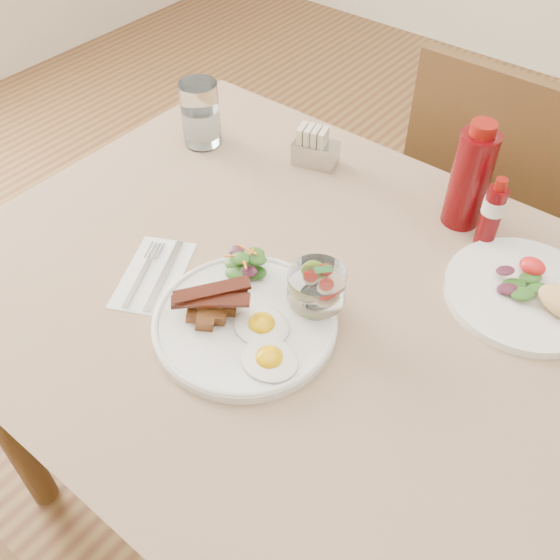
{
  "coord_description": "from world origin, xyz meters",
  "views": [
    {
      "loc": [
        0.3,
        -0.55,
        1.48
      ],
      "look_at": [
        -0.1,
        -0.05,
        0.82
      ],
      "focal_mm": 40.0,
      "sensor_mm": 36.0,
      "label": 1
    }
  ],
  "objects_px": {
    "second_plate": "(537,296)",
    "sugar_caddy": "(315,149)",
    "fruit_cup": "(317,286)",
    "ketchup_bottle": "(470,178)",
    "water_glass": "(201,117)",
    "main_plate": "(245,323)",
    "table": "(346,357)",
    "chair_far": "(498,217)",
    "hot_sauce_bottle": "(492,213)"
  },
  "relations": [
    {
      "from": "chair_far",
      "to": "ketchup_bottle",
      "type": "distance_m",
      "value": 0.47
    },
    {
      "from": "chair_far",
      "to": "water_glass",
      "type": "relative_size",
      "value": 7.03
    },
    {
      "from": "hot_sauce_bottle",
      "to": "water_glass",
      "type": "height_order",
      "value": "hot_sauce_bottle"
    },
    {
      "from": "water_glass",
      "to": "fruit_cup",
      "type": "bearing_deg",
      "value": -27.51
    },
    {
      "from": "second_plate",
      "to": "ketchup_bottle",
      "type": "relative_size",
      "value": 1.36
    },
    {
      "from": "second_plate",
      "to": "fruit_cup",
      "type": "bearing_deg",
      "value": -137.15
    },
    {
      "from": "water_glass",
      "to": "hot_sauce_bottle",
      "type": "bearing_deg",
      "value": 7.16
    },
    {
      "from": "fruit_cup",
      "to": "water_glass",
      "type": "distance_m",
      "value": 0.53
    },
    {
      "from": "table",
      "to": "chair_far",
      "type": "distance_m",
      "value": 0.68
    },
    {
      "from": "table",
      "to": "sugar_caddy",
      "type": "xyz_separation_m",
      "value": [
        -0.29,
        0.3,
        0.12
      ]
    },
    {
      "from": "second_plate",
      "to": "water_glass",
      "type": "xyz_separation_m",
      "value": [
        -0.72,
        0.01,
        0.04
      ]
    },
    {
      "from": "table",
      "to": "hot_sauce_bottle",
      "type": "xyz_separation_m",
      "value": [
        0.08,
        0.29,
        0.15
      ]
    },
    {
      "from": "ketchup_bottle",
      "to": "water_glass",
      "type": "distance_m",
      "value": 0.55
    },
    {
      "from": "hot_sauce_bottle",
      "to": "ketchup_bottle",
      "type": "bearing_deg",
      "value": 154.4
    },
    {
      "from": "second_plate",
      "to": "water_glass",
      "type": "height_order",
      "value": "water_glass"
    },
    {
      "from": "ketchup_bottle",
      "to": "main_plate",
      "type": "bearing_deg",
      "value": -107.9
    },
    {
      "from": "table",
      "to": "water_glass",
      "type": "xyz_separation_m",
      "value": [
        -0.52,
        0.22,
        0.15
      ]
    },
    {
      "from": "table",
      "to": "sugar_caddy",
      "type": "relative_size",
      "value": 13.73
    },
    {
      "from": "main_plate",
      "to": "ketchup_bottle",
      "type": "xyz_separation_m",
      "value": [
        0.14,
        0.43,
        0.09
      ]
    },
    {
      "from": "sugar_caddy",
      "to": "hot_sauce_bottle",
      "type": "bearing_deg",
      "value": -17.95
    },
    {
      "from": "water_glass",
      "to": "ketchup_bottle",
      "type": "bearing_deg",
      "value": 10.97
    },
    {
      "from": "hot_sauce_bottle",
      "to": "water_glass",
      "type": "relative_size",
      "value": 1.02
    },
    {
      "from": "fruit_cup",
      "to": "ketchup_bottle",
      "type": "distance_m",
      "value": 0.35
    },
    {
      "from": "ketchup_bottle",
      "to": "hot_sauce_bottle",
      "type": "height_order",
      "value": "ketchup_bottle"
    },
    {
      "from": "hot_sauce_bottle",
      "to": "sugar_caddy",
      "type": "distance_m",
      "value": 0.37
    },
    {
      "from": "table",
      "to": "ketchup_bottle",
      "type": "distance_m",
      "value": 0.37
    },
    {
      "from": "main_plate",
      "to": "sugar_caddy",
      "type": "xyz_separation_m",
      "value": [
        -0.17,
        0.41,
        0.03
      ]
    },
    {
      "from": "second_plate",
      "to": "table",
      "type": "bearing_deg",
      "value": -133.97
    },
    {
      "from": "fruit_cup",
      "to": "chair_far",
      "type": "bearing_deg",
      "value": 85.88
    },
    {
      "from": "main_plate",
      "to": "hot_sauce_bottle",
      "type": "relative_size",
      "value": 2.08
    },
    {
      "from": "chair_far",
      "to": "hot_sauce_bottle",
      "type": "xyz_separation_m",
      "value": [
        0.08,
        -0.37,
        0.29
      ]
    },
    {
      "from": "second_plate",
      "to": "sugar_caddy",
      "type": "relative_size",
      "value": 2.8
    },
    {
      "from": "fruit_cup",
      "to": "hot_sauce_bottle",
      "type": "bearing_deg",
      "value": 67.89
    },
    {
      "from": "chair_far",
      "to": "second_plate",
      "type": "height_order",
      "value": "chair_far"
    },
    {
      "from": "second_plate",
      "to": "hot_sauce_bottle",
      "type": "relative_size",
      "value": 2.01
    },
    {
      "from": "table",
      "to": "hot_sauce_bottle",
      "type": "height_order",
      "value": "hot_sauce_bottle"
    },
    {
      "from": "main_plate",
      "to": "water_glass",
      "type": "bearing_deg",
      "value": 140.47
    },
    {
      "from": "hot_sauce_bottle",
      "to": "main_plate",
      "type": "bearing_deg",
      "value": -116.4
    },
    {
      "from": "ketchup_bottle",
      "to": "sugar_caddy",
      "type": "distance_m",
      "value": 0.32
    },
    {
      "from": "table",
      "to": "second_plate",
      "type": "distance_m",
      "value": 0.31
    },
    {
      "from": "main_plate",
      "to": "water_glass",
      "type": "xyz_separation_m",
      "value": [
        -0.4,
        0.33,
        0.05
      ]
    },
    {
      "from": "table",
      "to": "chair_far",
      "type": "bearing_deg",
      "value": 90.0
    },
    {
      "from": "chair_far",
      "to": "sugar_caddy",
      "type": "bearing_deg",
      "value": -128.66
    },
    {
      "from": "fruit_cup",
      "to": "ketchup_bottle",
      "type": "relative_size",
      "value": 0.45
    },
    {
      "from": "water_glass",
      "to": "chair_far",
      "type": "bearing_deg",
      "value": 40.78
    },
    {
      "from": "fruit_cup",
      "to": "second_plate",
      "type": "relative_size",
      "value": 0.33
    },
    {
      "from": "table",
      "to": "sugar_caddy",
      "type": "distance_m",
      "value": 0.44
    },
    {
      "from": "sugar_caddy",
      "to": "water_glass",
      "type": "bearing_deg",
      "value": -176.72
    },
    {
      "from": "ketchup_bottle",
      "to": "table",
      "type": "bearing_deg",
      "value": -93.4
    },
    {
      "from": "table",
      "to": "hot_sauce_bottle",
      "type": "relative_size",
      "value": 9.86
    }
  ]
}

